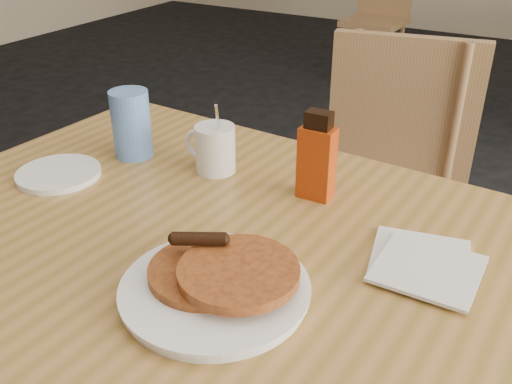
# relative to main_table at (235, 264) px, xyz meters

# --- Properties ---
(main_table) EXTENTS (1.35, 0.95, 0.75)m
(main_table) POSITION_rel_main_table_xyz_m (0.00, 0.00, 0.00)
(main_table) COLOR #AA753C
(main_table) RESTS_ON floor
(chair_main_far) EXTENTS (0.48, 0.48, 0.91)m
(chair_main_far) POSITION_rel_main_table_xyz_m (0.02, 0.77, -0.17)
(chair_main_far) COLOR #9C6B49
(chair_main_far) RESTS_ON floor
(chair_wall_extra) EXTENTS (0.40, 0.40, 0.85)m
(chair_wall_extra) POSITION_rel_main_table_xyz_m (-0.89, 3.33, -0.20)
(chair_wall_extra) COLOR #9C6B49
(chair_wall_extra) RESTS_ON floor
(pancake_plate) EXTENTS (0.27, 0.27, 0.07)m
(pancake_plate) POSITION_rel_main_table_xyz_m (0.05, -0.12, 0.06)
(pancake_plate) COLOR white
(pancake_plate) RESTS_ON main_table
(coffee_mug) EXTENTS (0.11, 0.08, 0.15)m
(coffee_mug) POSITION_rel_main_table_xyz_m (-0.18, 0.21, 0.09)
(coffee_mug) COLOR white
(coffee_mug) RESTS_ON main_table
(syrup_bottle) EXTENTS (0.06, 0.04, 0.17)m
(syrup_bottle) POSITION_rel_main_table_xyz_m (0.05, 0.21, 0.12)
(syrup_bottle) COLOR maroon
(syrup_bottle) RESTS_ON main_table
(napkin_stack) EXTENTS (0.18, 0.19, 0.01)m
(napkin_stack) POSITION_rel_main_table_xyz_m (0.28, 0.09, 0.05)
(napkin_stack) COLOR silver
(napkin_stack) RESTS_ON main_table
(blue_tumbler) EXTENTS (0.10, 0.10, 0.14)m
(blue_tumbler) POSITION_rel_main_table_xyz_m (-0.36, 0.18, 0.11)
(blue_tumbler) COLOR #5783CD
(blue_tumbler) RESTS_ON main_table
(side_saucer) EXTENTS (0.18, 0.18, 0.01)m
(side_saucer) POSITION_rel_main_table_xyz_m (-0.43, 0.03, 0.05)
(side_saucer) COLOR white
(side_saucer) RESTS_ON main_table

